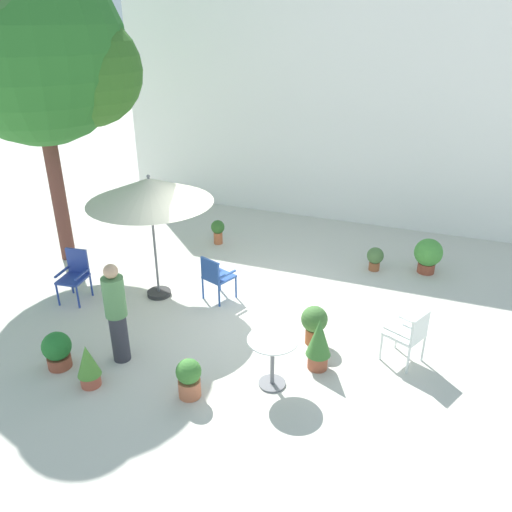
# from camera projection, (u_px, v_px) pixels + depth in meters

# --- Properties ---
(ground_plane) EXTENTS (60.00, 60.00, 0.00)m
(ground_plane) POSITION_uv_depth(u_px,v_px,m) (247.00, 307.00, 9.15)
(ground_plane) COLOR beige
(villa_facade) EXTENTS (10.69, 0.30, 5.20)m
(villa_facade) POSITION_uv_depth(u_px,v_px,m) (324.00, 115.00, 12.25)
(villa_facade) COLOR white
(villa_facade) RESTS_ON ground
(shade_tree) EXTENTS (3.60, 3.43, 5.90)m
(shade_tree) POSITION_uv_depth(u_px,v_px,m) (37.00, 50.00, 9.26)
(shade_tree) COLOR brown
(shade_tree) RESTS_ON ground
(patio_umbrella_0) EXTENTS (2.19, 2.19, 2.34)m
(patio_umbrella_0) POSITION_uv_depth(u_px,v_px,m) (150.00, 191.00, 8.68)
(patio_umbrella_0) COLOR #2D2D2D
(patio_umbrella_0) RESTS_ON ground
(cafe_table_0) EXTENTS (0.71, 0.71, 0.78)m
(cafe_table_0) POSITION_uv_depth(u_px,v_px,m) (273.00, 353.00, 7.02)
(cafe_table_0) COLOR white
(cafe_table_0) RESTS_ON ground
(patio_chair_0) EXTENTS (0.50, 0.55, 0.95)m
(patio_chair_0) POSITION_uv_depth(u_px,v_px,m) (75.00, 273.00, 9.24)
(patio_chair_0) COLOR #293F98
(patio_chair_0) RESTS_ON ground
(patio_chair_1) EXTENTS (0.65, 0.63, 0.89)m
(patio_chair_1) POSITION_uv_depth(u_px,v_px,m) (410.00, 333.00, 7.48)
(patio_chair_1) COLOR white
(patio_chair_1) RESTS_ON ground
(patio_chair_2) EXTENTS (0.60, 0.61, 0.87)m
(patio_chair_2) POSITION_uv_depth(u_px,v_px,m) (216.00, 275.00, 9.19)
(patio_chair_2) COLOR #2950A0
(patio_chair_2) RESTS_ON ground
(potted_plant_0) EXTENTS (0.37, 0.37, 0.84)m
(potted_plant_0) POSITION_uv_depth(u_px,v_px,m) (319.00, 342.00, 7.40)
(potted_plant_0) COLOR #9D4F36
(potted_plant_0) RESTS_ON ground
(potted_plant_1) EXTENTS (0.56, 0.56, 0.73)m
(potted_plant_1) POSITION_uv_depth(u_px,v_px,m) (428.00, 254.00, 10.24)
(potted_plant_1) COLOR brown
(potted_plant_1) RESTS_ON ground
(potted_plant_2) EXTENTS (0.35, 0.35, 0.59)m
(potted_plant_2) POSITION_uv_depth(u_px,v_px,m) (189.00, 377.00, 6.90)
(potted_plant_2) COLOR #C16B49
(potted_plant_2) RESTS_ON ground
(potted_plant_3) EXTENTS (0.42, 0.42, 0.66)m
(potted_plant_3) POSITION_uv_depth(u_px,v_px,m) (314.00, 322.00, 8.01)
(potted_plant_3) COLOR #9E512C
(potted_plant_3) RESTS_ON ground
(potted_plant_4) EXTENTS (0.34, 0.34, 0.49)m
(potted_plant_4) POSITION_uv_depth(u_px,v_px,m) (375.00, 258.00, 10.39)
(potted_plant_4) COLOR #9A5432
(potted_plant_4) RESTS_ON ground
(potted_plant_5) EXTENTS (0.33, 0.33, 0.67)m
(potted_plant_5) POSITION_uv_depth(u_px,v_px,m) (88.00, 365.00, 7.08)
(potted_plant_5) COLOR #B55540
(potted_plant_5) RESTS_ON ground
(potted_plant_6) EXTENTS (0.31, 0.31, 0.56)m
(potted_plant_6) POSITION_uv_depth(u_px,v_px,m) (218.00, 230.00, 11.59)
(potted_plant_6) COLOR #BF623C
(potted_plant_6) RESTS_ON ground
(potted_plant_7) EXTENTS (0.43, 0.43, 0.58)m
(potted_plant_7) POSITION_uv_depth(u_px,v_px,m) (57.00, 350.00, 7.48)
(potted_plant_7) COLOR #9B4B36
(potted_plant_7) RESTS_ON ground
(standing_person) EXTENTS (0.33, 0.33, 1.61)m
(standing_person) POSITION_uv_depth(u_px,v_px,m) (116.00, 312.00, 7.43)
(standing_person) COLOR #33333D
(standing_person) RESTS_ON ground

